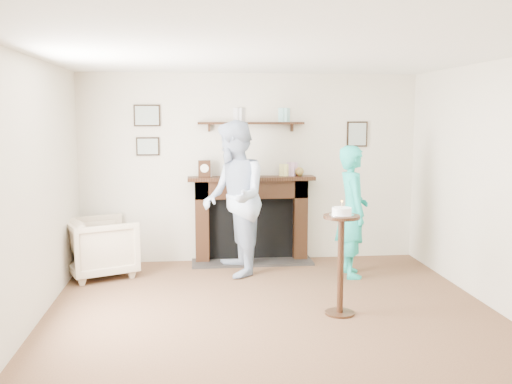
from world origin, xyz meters
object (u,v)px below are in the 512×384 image
armchair (102,275)px  pedestal_table (341,245)px  woman (351,275)px  man (234,274)px

armchair → pedestal_table: bearing=-146.9°
woman → pedestal_table: (-0.48, -1.33, 0.70)m
armchair → pedestal_table: 3.13m
pedestal_table → man: bearing=121.3°
pedestal_table → armchair: bearing=147.1°
armchair → man: (1.62, -0.12, 0.00)m
armchair → woman: (3.04, -0.33, 0.00)m
woman → armchair: bearing=85.9°
man → pedestal_table: 1.94m
man → woman: size_ratio=1.19×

